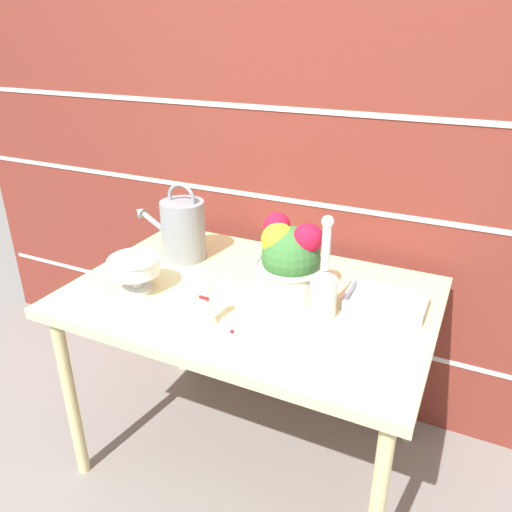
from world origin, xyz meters
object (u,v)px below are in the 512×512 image
crystal_pedestal_bowl (135,268)px  watering_can (183,229)px  glass_decanter (324,286)px  wire_tray (385,304)px  figurine_vase (207,307)px  flower_planter (290,260)px

crystal_pedestal_bowl → watering_can: bearing=90.1°
glass_decanter → wire_tray: 0.23m
glass_decanter → figurine_vase: 0.36m
watering_can → glass_decanter: glass_decanter is taller
watering_can → flower_planter: bearing=-9.4°
watering_can → figurine_vase: 0.51m
glass_decanter → wire_tray: bearing=38.2°
flower_planter → glass_decanter: glass_decanter is taller
flower_planter → figurine_vase: bearing=-115.2°
watering_can → glass_decanter: size_ratio=0.94×
watering_can → glass_decanter: (0.63, -0.18, -0.02)m
glass_decanter → crystal_pedestal_bowl: bearing=-169.1°
watering_can → flower_planter: (0.48, -0.08, -0.00)m
flower_planter → wire_tray: (0.32, 0.04, -0.11)m
watering_can → glass_decanter: bearing=-15.7°
flower_planter → wire_tray: bearing=6.3°
watering_can → figurine_vase: (0.33, -0.38, -0.06)m
figurine_vase → flower_planter: bearing=64.8°
crystal_pedestal_bowl → glass_decanter: size_ratio=0.54×
glass_decanter → wire_tray: size_ratio=1.31×
flower_planter → wire_tray: 0.34m
wire_tray → watering_can: bearing=176.9°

